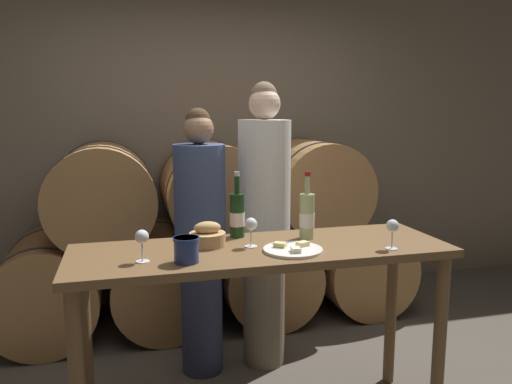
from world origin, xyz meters
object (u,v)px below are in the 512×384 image
object	(u,v)px
wine_glass_far_left	(142,238)
wine_glass_left	(251,226)
tasting_table	(262,276)
cheese_plate	(293,249)
blue_crock	(186,249)
wine_glass_center	(392,227)
wine_bottle_red	(237,215)
person_right	(264,224)
wine_bottle_white	(307,216)
bread_basket	(207,236)
person_left	(201,241)

from	to	relation	value
wine_glass_far_left	wine_glass_left	world-z (taller)	same
tasting_table	cheese_plate	xyz separation A→B (m)	(0.12, -0.11, 0.15)
blue_crock	wine_glass_center	bearing A→B (deg)	-2.20
wine_bottle_red	person_right	bearing A→B (deg)	58.14
tasting_table	wine_glass_far_left	bearing A→B (deg)	-170.14
wine_bottle_white	wine_glass_center	bearing A→B (deg)	-42.48
blue_crock	cheese_plate	xyz separation A→B (m)	(0.50, 0.05, -0.05)
blue_crock	wine_glass_far_left	xyz separation A→B (m)	(-0.18, 0.06, 0.04)
wine_bottle_red	wine_glass_center	xyz separation A→B (m)	(0.66, -0.42, -0.01)
blue_crock	cheese_plate	world-z (taller)	blue_crock
tasting_table	blue_crock	size ratio (longest dim) A/B	15.83
blue_crock	bread_basket	xyz separation A→B (m)	(0.13, 0.24, -0.02)
person_right	wine_bottle_white	xyz separation A→B (m)	(0.07, -0.55, 0.16)
person_right	wine_glass_left	world-z (taller)	person_right
bread_basket	wine_bottle_white	bearing A→B (deg)	1.21
tasting_table	person_left	distance (m)	0.69
person_right	wine_bottle_red	distance (m)	0.53
wine_bottle_red	blue_crock	bearing A→B (deg)	-129.40
tasting_table	bread_basket	xyz separation A→B (m)	(-0.25, 0.09, 0.19)
tasting_table	wine_glass_far_left	size ratio (longest dim) A/B	12.69
person_right	blue_crock	xyz separation A→B (m)	(-0.58, -0.81, 0.10)
person_right	wine_glass_far_left	distance (m)	1.08
wine_bottle_white	cheese_plate	size ratio (longest dim) A/B	1.24
person_left	wine_glass_left	world-z (taller)	person_left
person_right	cheese_plate	bearing A→B (deg)	-95.80
wine_bottle_white	wine_glass_far_left	size ratio (longest dim) A/B	2.41
blue_crock	cheese_plate	distance (m)	0.51
person_left	wine_glass_far_left	xyz separation A→B (m)	(-0.36, -0.75, 0.23)
tasting_table	wine_bottle_red	bearing A→B (deg)	108.14
wine_glass_left	wine_glass_center	size ratio (longest dim) A/B	1.00
tasting_table	person_left	bearing A→B (deg)	107.17
person_right	blue_crock	world-z (taller)	person_right
wine_bottle_white	bread_basket	world-z (taller)	wine_bottle_white
tasting_table	person_right	bearing A→B (deg)	73.36
cheese_plate	wine_glass_center	bearing A→B (deg)	-10.18
person_right	wine_bottle_white	distance (m)	0.58
wine_bottle_red	wine_bottle_white	distance (m)	0.36
wine_glass_far_left	blue_crock	bearing A→B (deg)	-17.22
tasting_table	wine_glass_center	bearing A→B (deg)	-18.25
person_right	bread_basket	xyz separation A→B (m)	(-0.45, -0.57, 0.09)
cheese_plate	wine_glass_center	size ratio (longest dim) A/B	1.93
person_left	wine_bottle_red	bearing A→B (deg)	-73.34
wine_bottle_red	cheese_plate	bearing A→B (deg)	-60.04
person_right	cheese_plate	distance (m)	0.77
wine_bottle_red	wine_glass_left	world-z (taller)	wine_bottle_red
wine_bottle_red	person_left	bearing A→B (deg)	106.66
bread_basket	wine_glass_left	world-z (taller)	wine_glass_left
blue_crock	wine_glass_left	xyz separation A→B (m)	(0.33, 0.17, 0.04)
tasting_table	person_right	size ratio (longest dim) A/B	1.03
bread_basket	wine_bottle_red	bearing A→B (deg)	36.82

